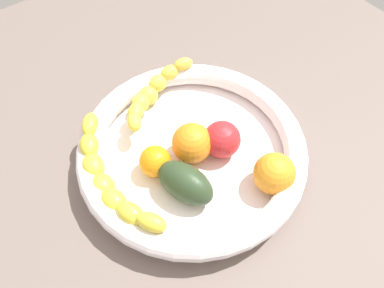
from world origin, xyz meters
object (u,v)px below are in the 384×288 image
(orange_mid_left, at_px, (274,174))
(orange_mid_right, at_px, (155,161))
(banana_draped_right, at_px, (152,93))
(orange_front, at_px, (193,144))
(fruit_bowl, at_px, (192,151))
(banana_draped_left, at_px, (107,180))
(tomato_red, at_px, (222,139))
(avocado_dark, at_px, (185,183))

(orange_mid_left, height_order, orange_mid_right, orange_mid_left)
(banana_draped_right, relative_size, orange_mid_left, 2.81)
(banana_draped_right, relative_size, orange_front, 2.78)
(banana_draped_right, relative_size, orange_mid_right, 3.58)
(fruit_bowl, height_order, orange_mid_left, orange_mid_left)
(banana_draped_left, height_order, orange_mid_right, banana_draped_left)
(fruit_bowl, bearing_deg, banana_draped_right, -4.64)
(orange_mid_right, bearing_deg, tomato_red, -107.28)
(fruit_bowl, height_order, avocado_dark, avocado_dark)
(orange_mid_right, bearing_deg, avocado_dark, -166.69)
(banana_draped_right, distance_m, orange_mid_left, 0.26)
(banana_draped_left, xyz_separation_m, avocado_dark, (-0.07, -0.09, -0.00))
(banana_draped_left, distance_m, orange_mid_left, 0.25)
(banana_draped_right, distance_m, orange_front, 0.13)
(orange_front, height_order, orange_mid_left, same)
(orange_mid_left, distance_m, tomato_red, 0.10)
(tomato_red, relative_size, avocado_dark, 0.64)
(orange_mid_right, relative_size, tomato_red, 0.83)
(avocado_dark, bearing_deg, orange_mid_right, 13.31)
(fruit_bowl, bearing_deg, orange_mid_left, -151.48)
(fruit_bowl, bearing_deg, orange_front, 162.97)
(orange_mid_left, relative_size, avocado_dark, 0.68)
(orange_mid_left, height_order, avocado_dark, orange_mid_left)
(orange_mid_left, bearing_deg, orange_mid_right, 44.61)
(banana_draped_left, bearing_deg, orange_mid_left, -124.93)
(banana_draped_left, height_order, avocado_dark, same)
(banana_draped_left, height_order, tomato_red, tomato_red)
(orange_mid_right, xyz_separation_m, avocado_dark, (-0.06, -0.01, 0.00))
(fruit_bowl, relative_size, orange_mid_left, 5.76)
(banana_draped_left, distance_m, orange_mid_right, 0.08)
(tomato_red, bearing_deg, orange_front, 66.32)
(fruit_bowl, distance_m, orange_front, 0.02)
(banana_draped_right, xyz_separation_m, tomato_red, (-0.15, -0.03, 0.00))
(fruit_bowl, xyz_separation_m, banana_draped_right, (0.13, -0.01, 0.02))
(orange_front, distance_m, orange_mid_left, 0.13)
(fruit_bowl, distance_m, tomato_red, 0.05)
(tomato_red, bearing_deg, avocado_dark, 105.93)
(orange_mid_left, relative_size, tomato_red, 1.05)
(banana_draped_left, relative_size, tomato_red, 4.10)
(orange_mid_right, bearing_deg, orange_front, -102.49)
(orange_mid_right, bearing_deg, fruit_bowl, -99.86)
(orange_mid_left, xyz_separation_m, tomato_red, (0.10, 0.02, -0.00))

